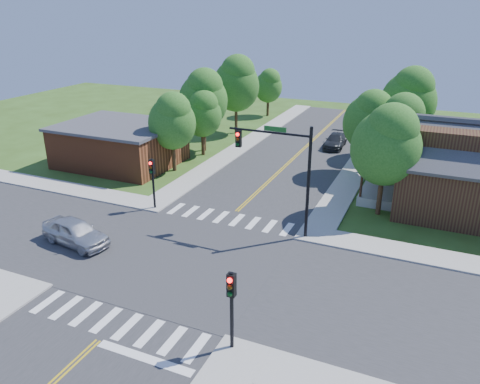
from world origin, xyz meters
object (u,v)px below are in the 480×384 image
at_px(car_dgrey, 335,141).
at_px(signal_pole_nw, 152,175).
at_px(house_ne, 476,167).
at_px(signal_pole_se, 231,297).
at_px(car_silver, 76,233).
at_px(signal_mast_ne, 282,162).

bearing_deg(car_dgrey, signal_pole_nw, -114.23).
bearing_deg(house_ne, car_dgrey, 135.70).
bearing_deg(signal_pole_se, house_ne, 64.42).
height_order(signal_pole_nw, car_silver, signal_pole_nw).
distance_m(signal_pole_nw, house_ne, 22.45).
xyz_separation_m(signal_mast_ne, signal_pole_nw, (-9.51, -0.01, -2.19)).
relative_size(signal_pole_nw, car_dgrey, 0.81).
bearing_deg(house_ne, signal_pole_nw, -157.31).
height_order(signal_pole_se, signal_pole_nw, same).
height_order(house_ne, car_dgrey, house_ne).
height_order(signal_pole_nw, house_ne, house_ne).
bearing_deg(signal_pole_se, signal_mast_ne, 98.56).
height_order(signal_mast_ne, car_silver, signal_mast_ne).
height_order(signal_pole_nw, car_dgrey, signal_pole_nw).
bearing_deg(signal_pole_nw, signal_pole_se, -45.00).
xyz_separation_m(signal_pole_se, house_ne, (9.51, 19.86, 0.67)).
height_order(signal_pole_se, car_dgrey, signal_pole_se).
distance_m(house_ne, car_dgrey, 17.43).
bearing_deg(signal_mast_ne, house_ne, 37.68).
bearing_deg(signal_mast_ne, car_dgrey, 93.14).
distance_m(signal_pole_se, car_dgrey, 32.08).
distance_m(signal_pole_nw, car_silver, 6.84).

